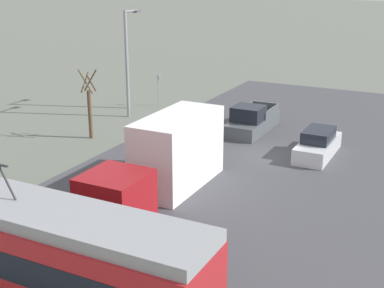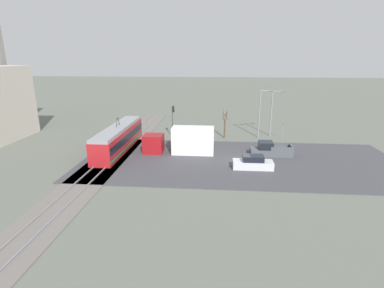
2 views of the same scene
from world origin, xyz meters
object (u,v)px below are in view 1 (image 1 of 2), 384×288
street_tree (90,107)px  street_lamp_mid_block (129,52)px  box_truck (165,161)px  no_parking_sign (158,87)px  sedan_car_0 (318,145)px  light_rail_tram (4,242)px  street_lamp_near_crossing (128,56)px  pickup_truck (251,121)px

street_tree → street_lamp_mid_block: 8.28m
box_truck → street_lamp_mid_block: bearing=-51.3°
box_truck → no_parking_sign: (8.99, -14.72, -0.20)m
box_truck → sedan_car_0: 10.08m
box_truck → street_lamp_mid_block: size_ratio=1.27×
light_rail_tram → street_lamp_mid_block: size_ratio=2.03×
street_lamp_near_crossing → street_lamp_mid_block: (1.34, -2.08, -0.11)m
pickup_truck → sedan_car_0: bearing=151.3°
box_truck → pickup_truck: bearing=-90.0°
sedan_car_0 → box_truck: bearing=-120.5°
box_truck → light_rail_tram: bearing=84.0°
light_rail_tram → no_parking_sign: bearing=-71.3°
street_lamp_near_crossing → street_lamp_mid_block: 2.48m
light_rail_tram → no_parking_sign: (8.04, -23.79, -0.15)m
box_truck → street_lamp_near_crossing: size_ratio=1.24×
street_tree → street_lamp_near_crossing: (0.72, -5.61, 2.39)m
pickup_truck → no_parking_sign: no_parking_sign is taller
light_rail_tram → street_lamp_mid_block: bearing=-66.5°
light_rail_tram → no_parking_sign: size_ratio=5.97×
street_tree → box_truck: bearing=146.8°
box_truck → pickup_truck: size_ratio=1.76×
street_lamp_mid_block → pickup_truck: bearing=169.9°
street_tree → street_lamp_near_crossing: 6.14m
light_rail_tram → box_truck: light_rail_tram is taller
pickup_truck → street_lamp_near_crossing: size_ratio=0.70×
pickup_truck → street_lamp_mid_block: street_lamp_mid_block is taller
no_parking_sign → pickup_truck: bearing=160.0°
sedan_car_0 → street_lamp_near_crossing: (14.45, -2.62, 3.67)m
light_rail_tram → street_tree: bearing=-62.4°
no_parking_sign → box_truck: bearing=121.4°
pickup_truck → street_tree: street_tree is taller
no_parking_sign → street_lamp_mid_block: bearing=38.6°
box_truck → sedan_car_0: (-5.09, -8.64, -0.99)m
pickup_truck → street_lamp_near_crossing: (9.36, 0.17, 3.63)m
sedan_car_0 → no_parking_sign: no_parking_sign is taller
sedan_car_0 → no_parking_sign: 15.35m
no_parking_sign → light_rail_tram: bearing=108.7°
sedan_car_0 → light_rail_tram: bearing=-108.8°
street_lamp_near_crossing → no_parking_sign: size_ratio=3.02×
light_rail_tram → street_tree: size_ratio=3.39×
street_lamp_mid_block → sedan_car_0: bearing=163.4°
street_lamp_mid_block → no_parking_sign: 3.53m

